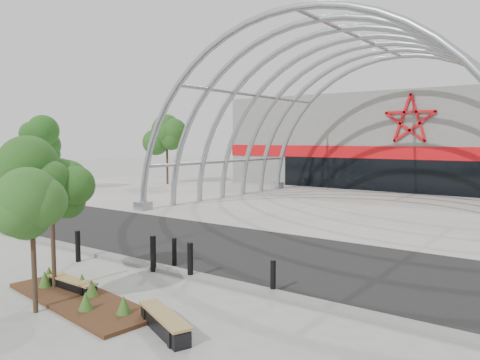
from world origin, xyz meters
name	(u,v)px	position (x,y,z in m)	size (l,w,h in m)	color
ground	(167,268)	(0.00, 0.00, 0.00)	(140.00, 140.00, 0.00)	gray
road	(232,248)	(0.00, 3.50, 0.01)	(140.00, 7.00, 0.02)	black
forecourt	(355,210)	(0.00, 15.50, 0.02)	(60.00, 17.00, 0.04)	#AAA499
kerb	(162,268)	(0.00, -0.25, 0.06)	(60.00, 0.50, 0.12)	slate
arena_building	(435,141)	(0.00, 33.45, 3.99)	(34.00, 15.24, 8.00)	slate
vault_canopy	(355,210)	(0.00, 15.50, 0.02)	(20.80, 15.80, 20.36)	#989DA3
planting_bed	(79,296)	(0.33, -3.53, 0.13)	(5.27, 2.21, 0.54)	#341C11
street_tree_0	(51,193)	(-0.98, -3.40, 2.73)	(1.67, 1.67, 3.80)	#322317
street_tree_1	(32,209)	(0.18, -4.64, 2.54)	(1.50, 1.50, 3.54)	black
bench_0	(73,286)	(-0.40, -3.23, 0.18)	(1.78, 0.40, 0.37)	black
bench_1	(164,323)	(3.56, -3.64, 0.21)	(2.05, 1.20, 0.43)	black
bollard_0	(78,246)	(-3.08, -1.19, 0.53)	(0.17, 0.17, 1.07)	black
bollard_1	(153,254)	(-0.12, -0.50, 0.57)	(0.18, 0.18, 1.15)	black
bollard_2	(174,252)	(-0.03, 0.36, 0.47)	(0.15, 0.15, 0.94)	black
bollard_3	(190,261)	(1.33, -0.36, 0.55)	(0.17, 0.17, 1.09)	black
bollard_4	(273,276)	(4.06, -0.02, 0.46)	(0.15, 0.15, 0.92)	black
bg_tree_0	(167,134)	(-20.00, 20.00, 4.64)	(3.00, 3.00, 6.45)	black
bg_tree_2	(40,143)	(-24.00, 10.00, 3.86)	(2.55, 2.55, 5.38)	black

